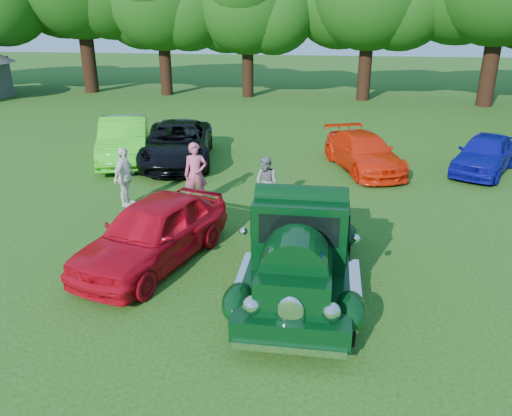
# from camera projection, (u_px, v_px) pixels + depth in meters

# --- Properties ---
(ground) EXTENTS (120.00, 120.00, 0.00)m
(ground) POSITION_uv_depth(u_px,v_px,m) (256.00, 294.00, 10.05)
(ground) COLOR #1A4510
(ground) RESTS_ON ground
(hero_pickup) EXTENTS (2.48, 5.32, 2.08)m
(hero_pickup) POSITION_uv_depth(u_px,v_px,m) (300.00, 247.00, 10.04)
(hero_pickup) COLOR black
(hero_pickup) RESTS_ON ground
(red_convertible) EXTENTS (2.94, 4.70, 1.49)m
(red_convertible) POSITION_uv_depth(u_px,v_px,m) (153.00, 232.00, 11.10)
(red_convertible) COLOR red
(red_convertible) RESTS_ON ground
(back_car_lime) EXTENTS (3.20, 5.18, 1.61)m
(back_car_lime) POSITION_uv_depth(u_px,v_px,m) (124.00, 140.00, 18.84)
(back_car_lime) COLOR green
(back_car_lime) RESTS_ON ground
(back_car_black) EXTENTS (3.49, 5.74, 1.49)m
(back_car_black) POSITION_uv_depth(u_px,v_px,m) (177.00, 143.00, 18.61)
(back_car_black) COLOR black
(back_car_black) RESTS_ON ground
(back_car_orange) EXTENTS (3.21, 4.75, 1.28)m
(back_car_orange) POSITION_uv_depth(u_px,v_px,m) (364.00, 152.00, 17.78)
(back_car_orange) COLOR red
(back_car_orange) RESTS_ON ground
(back_car_blue) EXTENTS (3.27, 4.27, 1.36)m
(back_car_blue) POSITION_uv_depth(u_px,v_px,m) (485.00, 154.00, 17.48)
(back_car_blue) COLOR #0D0D96
(back_car_blue) RESTS_ON ground
(spectator_pink) EXTENTS (0.78, 0.64, 1.84)m
(spectator_pink) POSITION_uv_depth(u_px,v_px,m) (196.00, 174.00, 14.49)
(spectator_pink) COLOR #CD5472
(spectator_pink) RESTS_ON ground
(spectator_grey) EXTENTS (0.92, 0.88, 1.49)m
(spectator_grey) POSITION_uv_depth(u_px,v_px,m) (266.00, 182.00, 14.31)
(spectator_grey) COLOR gray
(spectator_grey) RESTS_ON ground
(spectator_white) EXTENTS (0.56, 1.07, 1.74)m
(spectator_white) POSITION_uv_depth(u_px,v_px,m) (124.00, 177.00, 14.36)
(spectator_white) COLOR white
(spectator_white) RESTS_ON ground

